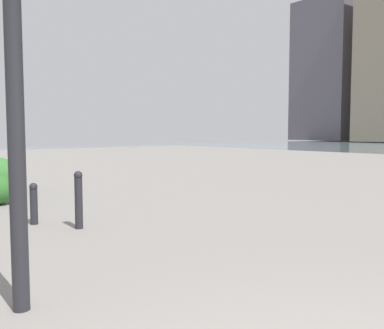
{
  "coord_description": "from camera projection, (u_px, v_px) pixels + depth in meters",
  "views": [
    {
      "loc": [
        -0.48,
        1.69,
        1.5
      ],
      "look_at": [
        8.88,
        -5.82,
        0.57
      ],
      "focal_mm": 39.94,
      "sensor_mm": 36.0,
      "label": 1
    }
  ],
  "objects": [
    {
      "name": "building_highrise",
      "position": [
        338.0,
        73.0,
        77.43
      ],
      "size": [
        10.7,
        14.68,
        24.28
      ],
      "color": "#5B5660",
      "rests_on": "ground"
    },
    {
      "name": "lamppost",
      "position": [
        12.0,
        4.0,
        3.4
      ],
      "size": [
        0.98,
        0.28,
        3.74
      ],
      "color": "#232328",
      "rests_on": "ground"
    },
    {
      "name": "bollard_near",
      "position": [
        79.0,
        199.0,
        6.57
      ],
      "size": [
        0.13,
        0.13,
        0.9
      ],
      "color": "#232328",
      "rests_on": "ground"
    },
    {
      "name": "bollard_mid",
      "position": [
        34.0,
        203.0,
        6.89
      ],
      "size": [
        0.13,
        0.13,
        0.68
      ],
      "color": "#232328",
      "rests_on": "ground"
    }
  ]
}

